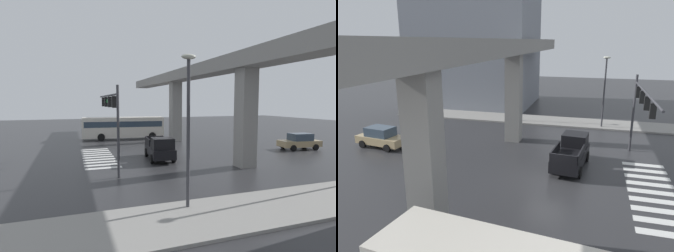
{
  "view_description": "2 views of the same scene",
  "coord_description": "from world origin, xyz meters",
  "views": [
    {
      "loc": [
        25.66,
        -8.73,
        5.09
      ],
      "look_at": [
        -0.45,
        0.51,
        2.65
      ],
      "focal_mm": 29.45,
      "sensor_mm": 36.0,
      "label": 1
    },
    {
      "loc": [
        -18.77,
        -2.7,
        8.74
      ],
      "look_at": [
        -0.49,
        2.48,
        3.56
      ],
      "focal_mm": 33.68,
      "sensor_mm": 36.0,
      "label": 2
    }
  ],
  "objects": [
    {
      "name": "ground_plane",
      "position": [
        0.0,
        0.0,
        0.0
      ],
      "size": [
        120.0,
        120.0,
        0.0
      ],
      "primitive_type": "plane",
      "color": "#2D2D30"
    },
    {
      "name": "sedan_tan",
      "position": [
        2.79,
        14.35,
        0.85
      ],
      "size": [
        2.38,
        4.49,
        1.72
      ],
      "color": "tan",
      "rests_on": "ground"
    },
    {
      "name": "street_lamp_mid_block",
      "position": [
        14.06,
        6.6,
        4.56
      ],
      "size": [
        0.44,
        0.7,
        7.24
      ],
      "color": "#38383D",
      "rests_on": "ground"
    },
    {
      "name": "pickup_truck",
      "position": [
        2.93,
        -1.44,
        0.99
      ],
      "size": [
        5.29,
        2.52,
        2.08
      ],
      "color": "black",
      "rests_on": "ground"
    },
    {
      "name": "street_lamp_near_corner",
      "position": [
        14.06,
        -3.63,
        4.56
      ],
      "size": [
        0.44,
        0.7,
        7.24
      ],
      "color": "#38383D",
      "rests_on": "ground"
    },
    {
      "name": "elevated_overpass",
      "position": [
        0.0,
        4.07,
        7.52
      ],
      "size": [
        50.81,
        2.16,
        8.85
      ],
      "color": "gray",
      "rests_on": "ground"
    },
    {
      "name": "crosswalk_stripes",
      "position": [
        -0.0,
        -6.44,
        0.01
      ],
      "size": [
        9.35,
        2.8,
        0.01
      ],
      "color": "silver",
      "rests_on": "ground"
    },
    {
      "name": "traffic_signal_mast",
      "position": [
        3.77,
        -5.78,
        4.68
      ],
      "size": [
        10.89,
        0.32,
        6.2
      ],
      "color": "#38383D",
      "rests_on": "ground"
    },
    {
      "name": "sidewalk_east",
      "position": [
        15.26,
        2.0,
        0.07
      ],
      "size": [
        4.0,
        36.0,
        0.15
      ],
      "primitive_type": "cube",
      "color": "gray",
      "rests_on": "ground"
    }
  ]
}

